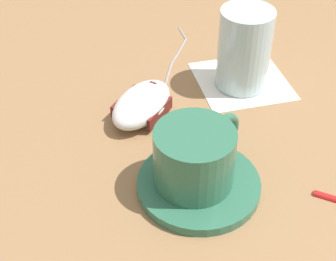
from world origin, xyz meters
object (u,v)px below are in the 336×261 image
object	(u,v)px
saucer	(199,185)
coffee_cup	(195,156)
drinking_glass	(244,49)
computer_mouse	(142,104)

from	to	relation	value
saucer	coffee_cup	bearing A→B (deg)	43.29
coffee_cup	saucer	bearing A→B (deg)	-136.71
saucer	coffee_cup	world-z (taller)	coffee_cup
saucer	drinking_glass	world-z (taller)	drinking_glass
drinking_glass	computer_mouse	bearing A→B (deg)	112.90
computer_mouse	drinking_glass	size ratio (longest dim) A/B	1.08
coffee_cup	computer_mouse	distance (m)	0.14
coffee_cup	computer_mouse	xyz separation A→B (m)	(0.13, 0.05, -0.03)
computer_mouse	saucer	bearing A→B (deg)	-157.10
coffee_cup	computer_mouse	world-z (taller)	coffee_cup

